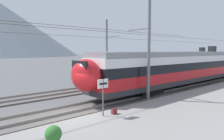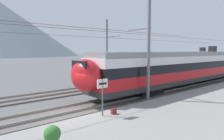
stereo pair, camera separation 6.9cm
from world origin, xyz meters
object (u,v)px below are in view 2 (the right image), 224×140
catenary_mast_far_side (108,50)px  potted_plant_platform_edge (52,135)px  train_far_track (185,62)px  catenary_mast_mid (147,50)px  train_near_platform (193,66)px  platform_sign (102,89)px  handbag_near_sign (114,111)px

catenary_mast_far_side → potted_plant_platform_edge: bearing=-136.6°
train_far_track → potted_plant_platform_edge: (-27.14, -10.13, -1.47)m
catenary_mast_mid → potted_plant_platform_edge: 9.89m
train_far_track → catenary_mast_far_side: catenary_mast_far_side is taller
train_near_platform → platform_sign: (-15.31, -2.92, -0.38)m
catenary_mast_mid → potted_plant_platform_edge: (-8.89, -2.83, -3.28)m
train_near_platform → handbag_near_sign: bearing=-168.2°
handbag_near_sign → platform_sign: bearing=169.1°
catenary_mast_mid → handbag_near_sign: catenary_mast_mid is taller
train_near_platform → catenary_mast_far_side: bearing=130.5°
catenary_mast_far_side → platform_sign: size_ratio=22.79×
train_far_track → catenary_mast_mid: bearing=-158.2°
train_far_track → catenary_mast_far_side: 14.67m
train_far_track → platform_sign: (-23.39, -8.45, -0.39)m
train_near_platform → catenary_mast_mid: bearing=-170.1°
train_far_track → catenary_mast_mid: catenary_mast_mid is taller
train_far_track → train_near_platform: bearing=-145.6°
catenary_mast_mid → handbag_near_sign: 5.83m
catenary_mast_mid → platform_sign: size_ratio=22.79×
train_far_track → catenary_mast_far_side: (-14.44, 1.90, 1.77)m
train_near_platform → handbag_near_sign: train_near_platform is taller
catenary_mast_mid → platform_sign: 5.71m
train_far_track → potted_plant_platform_edge: size_ratio=43.09×
train_near_platform → platform_sign: size_ratio=14.67×
train_near_platform → train_far_track: (8.08, 5.53, 0.00)m
handbag_near_sign → catenary_mast_far_side: bearing=51.8°
catenary_mast_mid → catenary_mast_far_side: size_ratio=1.00×
train_near_platform → potted_plant_platform_edge: 19.67m
potted_plant_platform_edge → catenary_mast_mid: bearing=17.6°
train_far_track → platform_sign: train_far_track is taller
train_near_platform → potted_plant_platform_edge: train_near_platform is taller
catenary_mast_far_side → potted_plant_platform_edge: (-12.71, -12.03, -3.23)m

